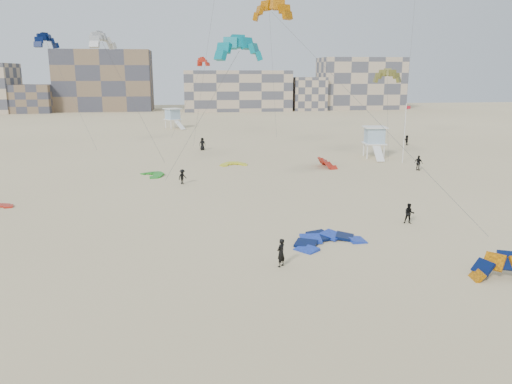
{
  "coord_description": "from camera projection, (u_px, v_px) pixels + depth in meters",
  "views": [
    {
      "loc": [
        -4.06,
        -26.08,
        11.31
      ],
      "look_at": [
        0.06,
        6.0,
        3.56
      ],
      "focal_mm": 35.0,
      "sensor_mm": 36.0,
      "label": 1
    }
  ],
  "objects": [
    {
      "name": "kitesurfer_d",
      "position": [
        418.0,
        163.0,
        59.08
      ],
      "size": [
        0.98,
        1.1,
        1.79
      ],
      "primitive_type": "imported",
      "rotation": [
        0.0,
        0.0,
        2.21
      ],
      "color": "black",
      "rests_on": "ground"
    },
    {
      "name": "flagpole",
      "position": [
        405.0,
        132.0,
        63.31
      ],
      "size": [
        0.61,
        0.09,
        7.56
      ],
      "color": "white",
      "rests_on": "ground"
    },
    {
      "name": "kite_ground_green",
      "position": [
        152.0,
        176.0,
        56.24
      ],
      "size": [
        4.38,
        4.27,
        0.99
      ],
      "primitive_type": null,
      "rotation": [
        0.12,
        0.0,
        -1.14
      ],
      "color": "green",
      "rests_on": "ground"
    },
    {
      "name": "kite_fly_red",
      "position": [
        203.0,
        63.0,
        85.26
      ],
      "size": [
        7.58,
        8.03,
        13.11
      ],
      "rotation": [
        0.0,
        0.0,
        2.13
      ],
      "color": "red",
      "rests_on": "ground"
    },
    {
      "name": "condo_west_b",
      "position": [
        105.0,
        81.0,
        151.74
      ],
      "size": [
        28.0,
        14.0,
        18.0
      ],
      "primitive_type": "cube",
      "color": "brown",
      "rests_on": "ground"
    },
    {
      "name": "condo_east",
      "position": [
        360.0,
        83.0,
        159.95
      ],
      "size": [
        26.0,
        14.0,
        16.0
      ],
      "primitive_type": "cube",
      "color": "tan",
      "rests_on": "ground"
    },
    {
      "name": "kitesurfer_e",
      "position": [
        202.0,
        144.0,
        74.63
      ],
      "size": [
        0.98,
        0.7,
        1.88
      ],
      "primitive_type": "imported",
      "rotation": [
        0.0,
        0.0,
        0.12
      ],
      "color": "black",
      "rests_on": "ground"
    },
    {
      "name": "ground",
      "position": [
        268.0,
        277.0,
        28.29
      ],
      "size": [
        320.0,
        320.0,
        0.0
      ],
      "primitive_type": "plane",
      "color": "beige",
      "rests_on": "ground"
    },
    {
      "name": "condo_mid",
      "position": [
        237.0,
        91.0,
        153.53
      ],
      "size": [
        32.0,
        16.0,
        12.0
      ],
      "primitive_type": "cube",
      "color": "tan",
      "rests_on": "ground"
    },
    {
      "name": "kitesurfer_b",
      "position": [
        409.0,
        214.0,
        38.22
      ],
      "size": [
        0.91,
        0.8,
        1.59
      ],
      "primitive_type": "imported",
      "rotation": [
        0.0,
        0.0,
        -0.29
      ],
      "color": "black",
      "rests_on": "ground"
    },
    {
      "name": "kite_fly_orange",
      "position": [
        272.0,
        12.0,
        52.15
      ],
      "size": [
        13.02,
        28.79,
        18.04
      ],
      "rotation": [
        0.0,
        0.0,
        -0.54
      ],
      "color": "#FF8E03",
      "rests_on": "ground"
    },
    {
      "name": "kitesurfer_c",
      "position": [
        182.0,
        177.0,
        51.88
      ],
      "size": [
        1.13,
        1.1,
        1.55
      ],
      "primitive_type": "imported",
      "rotation": [
        0.0,
        0.0,
        0.74
      ],
      "color": "black",
      "rests_on": "ground"
    },
    {
      "name": "kite_ground_yellow",
      "position": [
        234.0,
        165.0,
        62.69
      ],
      "size": [
        3.43,
        3.59,
        0.85
      ],
      "primitive_type": null,
      "rotation": [
        0.11,
        0.0,
        0.12
      ],
      "color": "yellow",
      "rests_on": "ground"
    },
    {
      "name": "kite_fly_olive",
      "position": [
        387.0,
        77.0,
        60.49
      ],
      "size": [
        4.05,
        4.99,
        10.94
      ],
      "rotation": [
        0.0,
        0.0,
        -0.38
      ],
      "color": "brown",
      "rests_on": "ground"
    },
    {
      "name": "kite_ground_blue",
      "position": [
        328.0,
        243.0,
        33.98
      ],
      "size": [
        6.24,
        6.39,
        1.42
      ],
      "primitive_type": null,
      "rotation": [
        0.13,
        0.0,
        0.36
      ],
      "color": "blue",
      "rests_on": "ground"
    },
    {
      "name": "condo_fill_left",
      "position": [
        32.0,
        99.0,
        144.64
      ],
      "size": [
        12.0,
        10.0,
        8.0
      ],
      "primitive_type": "cube",
      "color": "brown",
      "rests_on": "ground"
    },
    {
      "name": "condo_fill_right",
      "position": [
        308.0,
        94.0,
        154.56
      ],
      "size": [
        10.0,
        10.0,
        10.0
      ],
      "primitive_type": "cube",
      "color": "tan",
      "rests_on": "ground"
    },
    {
      "name": "kite_fly_navy",
      "position": [
        46.0,
        42.0,
        68.9
      ],
      "size": [
        9.23,
        7.54,
        15.82
      ],
      "rotation": [
        0.0,
        0.0,
        1.06
      ],
      "color": "#050C46",
      "rests_on": "ground"
    },
    {
      "name": "kite_fly_teal_a",
      "position": [
        239.0,
        51.0,
        42.75
      ],
      "size": [
        9.44,
        7.01,
        13.77
      ],
      "rotation": [
        0.0,
        0.0,
        0.23
      ],
      "color": "#007E8E",
      "rests_on": "ground"
    },
    {
      "name": "kitesurfer_f",
      "position": [
        407.0,
        140.0,
        79.82
      ],
      "size": [
        0.66,
        1.53,
        1.6
      ],
      "primitive_type": "imported",
      "rotation": [
        0.0,
        0.0,
        -1.7
      ],
      "color": "black",
      "rests_on": "ground"
    },
    {
      "name": "kite_ground_red_far",
      "position": [
        327.0,
        167.0,
        61.4
      ],
      "size": [
        3.78,
        3.65,
        3.53
      ],
      "primitive_type": null,
      "rotation": [
        0.7,
        0.0,
        1.6
      ],
      "color": "red",
      "rests_on": "ground"
    },
    {
      "name": "kitesurfer_main",
      "position": [
        281.0,
        253.0,
        29.69
      ],
      "size": [
        0.74,
        0.74,
        1.74
      ],
      "primitive_type": "imported",
      "rotation": [
        0.0,
        0.0,
        3.92
      ],
      "color": "black",
      "rests_on": "ground"
    },
    {
      "name": "kite_fly_grey",
      "position": [
        102.0,
        42.0,
        51.44
      ],
      "size": [
        7.95,
        6.02,
        14.83
      ],
      "rotation": [
        0.0,
        0.0,
        1.07
      ],
      "color": "#BCBCBC",
      "rests_on": "ground"
    },
    {
      "name": "lifeguard_tower_near",
      "position": [
        374.0,
        142.0,
        68.06
      ],
      "size": [
        3.32,
        5.95,
        4.21
      ],
      "rotation": [
        0.0,
        0.0,
        -0.12
      ],
      "color": "white",
      "rests_on": "ground"
    },
    {
      "name": "lifeguard_tower_far",
      "position": [
        173.0,
        118.0,
        103.61
      ],
      "size": [
        4.06,
        6.26,
        4.16
      ],
      "rotation": [
        0.0,
        0.0,
        0.56
      ],
      "color": "white",
      "rests_on": "ground"
    },
    {
      "name": "kite_ground_orange",
      "position": [
        507.0,
        281.0,
        27.83
      ],
      "size": [
        4.98,
        4.99,
        3.78
      ],
      "primitive_type": null,
      "rotation": [
        0.82,
        0.0,
        -0.44
      ],
      "color": "#FF8E03",
      "rests_on": "ground"
    }
  ]
}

